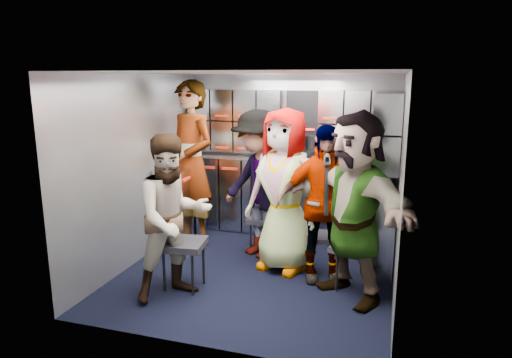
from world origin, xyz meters
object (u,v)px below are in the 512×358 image
(jump_seat_near_right, at_px, (353,251))
(attendant_arc_e, at_px, (354,207))
(attendant_arc_a, at_px, (173,218))
(attendant_arc_d, at_px, (322,204))
(attendant_standing, at_px, (191,164))
(jump_seat_mid_right, at_px, (324,239))
(attendant_arc_c, at_px, (284,191))
(attendant_arc_b, at_px, (259,185))
(jump_seat_near_left, at_px, (183,246))
(jump_seat_mid_left, at_px, (263,221))
(jump_seat_center, at_px, (287,230))

(jump_seat_near_right, relative_size, attendant_arc_e, 0.27)
(jump_seat_near_right, relative_size, attendant_arc_a, 0.31)
(attendant_arc_d, bearing_deg, attendant_arc_e, -59.58)
(attendant_arc_a, bearing_deg, attendant_standing, 59.22)
(attendant_standing, xyz_separation_m, attendant_arc_a, (0.46, -1.38, -0.23))
(jump_seat_mid_right, xyz_separation_m, attendant_arc_c, (-0.43, -0.03, 0.51))
(attendant_standing, relative_size, attendant_arc_d, 1.26)
(attendant_arc_e, bearing_deg, attendant_arc_b, -171.64)
(jump_seat_near_left, height_order, attendant_arc_e, attendant_arc_e)
(jump_seat_mid_left, distance_m, attendant_arc_a, 1.53)
(jump_seat_mid_left, relative_size, jump_seat_mid_right, 0.97)
(jump_seat_near_left, bearing_deg, attendant_standing, 110.84)
(jump_seat_near_right, distance_m, attendant_arc_c, 0.95)
(attendant_arc_e, bearing_deg, jump_seat_mid_right, 165.84)
(attendant_arc_a, relative_size, attendant_arc_b, 0.91)
(attendant_standing, bearing_deg, attendant_arc_c, 8.13)
(jump_seat_near_left, xyz_separation_m, jump_seat_mid_left, (0.46, 1.22, -0.07))
(jump_seat_center, xyz_separation_m, attendant_arc_a, (-0.83, -1.12, 0.40))
(jump_seat_near_right, height_order, attendant_arc_a, attendant_arc_a)
(attendant_arc_e, bearing_deg, attendant_arc_c, -169.42)
(attendant_arc_a, height_order, attendant_arc_b, attendant_arc_b)
(attendant_arc_a, bearing_deg, jump_seat_near_right, -26.82)
(jump_seat_center, distance_m, attendant_standing, 1.46)
(jump_seat_near_right, relative_size, attendant_arc_c, 0.27)
(jump_seat_center, bearing_deg, attendant_arc_a, -126.47)
(jump_seat_near_left, height_order, attendant_arc_b, attendant_arc_b)
(attendant_standing, xyz_separation_m, attendant_arc_d, (1.72, -0.59, -0.21))
(attendant_standing, height_order, attendant_arc_e, attendant_standing)
(jump_seat_center, xyz_separation_m, attendant_standing, (-1.29, 0.26, 0.64))
(jump_seat_mid_left, distance_m, jump_seat_mid_right, 0.91)
(jump_seat_mid_left, xyz_separation_m, attendant_standing, (-0.92, -0.02, 0.66))
(attendant_standing, bearing_deg, jump_seat_center, 15.58)
(attendant_arc_c, bearing_deg, attendant_arc_d, -2.31)
(jump_seat_near_left, xyz_separation_m, jump_seat_center, (0.83, 0.94, -0.05))
(jump_seat_near_right, height_order, attendant_arc_e, attendant_arc_e)
(jump_seat_mid_right, bearing_deg, attendant_arc_a, -142.48)
(jump_seat_near_right, distance_m, attendant_arc_d, 0.55)
(attendant_arc_a, bearing_deg, jump_seat_mid_right, -11.57)
(jump_seat_mid_right, height_order, attendant_arc_c, attendant_arc_c)
(jump_seat_mid_left, xyz_separation_m, attendant_arc_d, (0.80, -0.61, 0.45))
(jump_seat_mid_left, xyz_separation_m, jump_seat_near_right, (1.13, -0.75, 0.03))
(jump_seat_center, xyz_separation_m, attendant_arc_d, (0.43, -0.33, 0.42))
(jump_seat_center, height_order, attendant_arc_c, attendant_arc_c)
(jump_seat_center, height_order, jump_seat_near_right, jump_seat_near_right)
(attendant_arc_a, xyz_separation_m, attendant_arc_b, (0.46, 1.22, 0.07))
(attendant_arc_b, xyz_separation_m, attendant_arc_c, (0.36, -0.28, 0.02))
(attendant_arc_a, height_order, attendant_arc_e, attendant_arc_e)
(jump_seat_center, xyz_separation_m, attendant_arc_b, (-0.36, 0.10, 0.48))
(jump_seat_center, relative_size, attendant_arc_c, 0.26)
(jump_seat_mid_left, distance_m, attendant_arc_d, 1.10)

